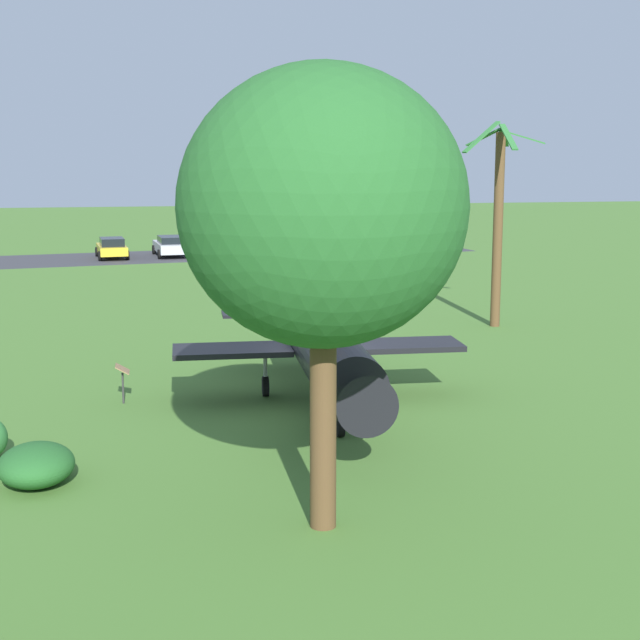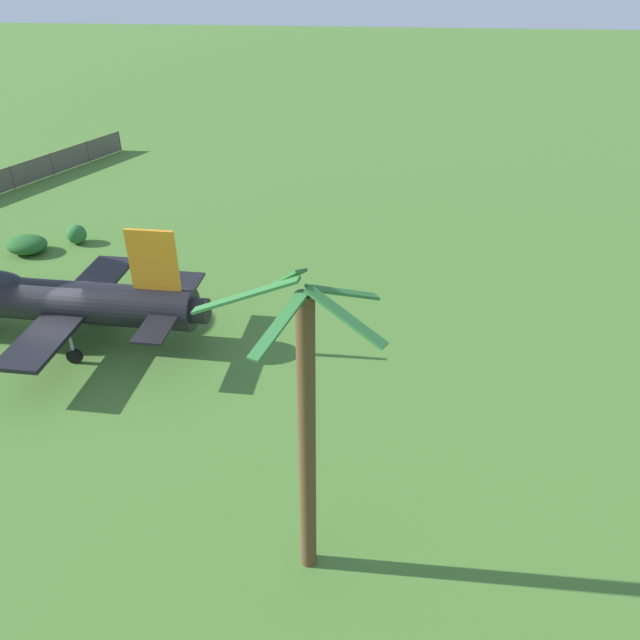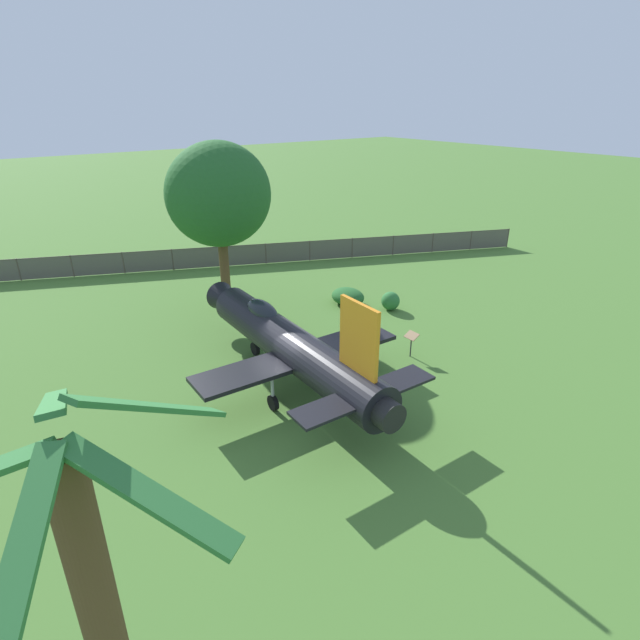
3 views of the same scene
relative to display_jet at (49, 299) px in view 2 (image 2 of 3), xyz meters
name	(u,v)px [view 2 (image 2 of 3)]	position (x,y,z in m)	size (l,w,h in m)	color
ground_plane	(69,338)	(-0.38, 0.01, -1.78)	(200.00, 200.00, 0.00)	#47722D
display_jet	(49,299)	(0.00, 0.00, 0.00)	(12.69, 8.46, 4.91)	black
palm_tree	(306,434)	(-11.02, 9.33, 2.56)	(3.95, 3.52, 8.32)	brown
shrub_near_fence	(76,234)	(3.03, -8.66, -1.27)	(1.01, 0.99, 1.01)	#2D7033
shrub_by_tree	(27,245)	(5.04, -7.32, -1.33)	(2.01, 1.65, 0.89)	#235B26
info_plaque	(139,258)	(-1.44, -5.58, -0.92)	(0.60, 0.40, 1.14)	#333333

